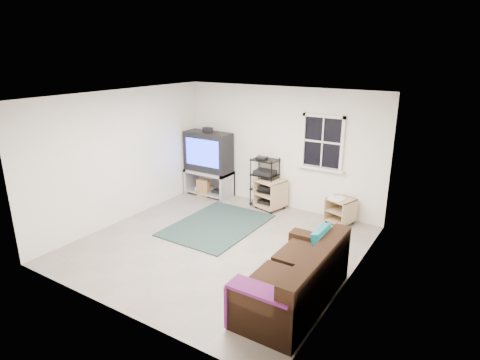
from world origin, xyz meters
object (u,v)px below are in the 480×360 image
Objects in this scene: sofa at (296,281)px; side_table_right at (341,209)px; av_rack at (265,185)px; side_table_left at (272,193)px; tv_unit at (209,158)px.

side_table_right is at bearing 97.14° from sofa.
side_table_left is (0.20, -0.03, -0.14)m from av_rack.
side_table_left is 1.12× the size of side_table_right.
sofa is at bearing -54.28° from av_rack.
side_table_left is 0.33× the size of sofa.
tv_unit is 3.25m from side_table_right.
side_table_right is 2.95m from sofa.
side_table_right is (3.20, 0.07, -0.60)m from tv_unit.
tv_unit reaches higher than side_table_right.
side_table_right is at bearing 0.76° from side_table_left.
av_rack reaches higher than sofa.
av_rack reaches higher than side_table_left.
tv_unit is 0.81× the size of sofa.
tv_unit reaches higher than sofa.
sofa reaches higher than side_table_left.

